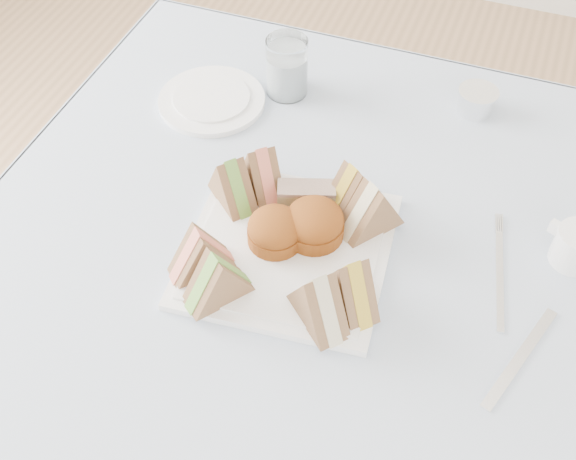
% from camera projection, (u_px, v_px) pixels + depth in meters
% --- Properties ---
extents(floor, '(4.00, 4.00, 0.00)m').
position_uv_depth(floor, '(305.00, 459.00, 1.61)').
color(floor, '#9E7751').
rests_on(floor, ground).
extents(table, '(0.90, 0.90, 0.74)m').
position_uv_depth(table, '(309.00, 377.00, 1.33)').
color(table, brown).
rests_on(table, floor).
extents(tablecloth, '(1.02, 1.02, 0.01)m').
position_uv_depth(tablecloth, '(314.00, 249.00, 1.04)').
color(tablecloth, silver).
rests_on(tablecloth, table).
extents(serving_plate, '(0.31, 0.31, 0.01)m').
position_uv_depth(serving_plate, '(288.00, 250.00, 1.03)').
color(serving_plate, white).
rests_on(serving_plate, tablecloth).
extents(sandwich_fl_a, '(0.09, 0.09, 0.08)m').
position_uv_depth(sandwich_fl_a, '(200.00, 251.00, 0.97)').
color(sandwich_fl_a, '#936C49').
rests_on(sandwich_fl_a, serving_plate).
extents(sandwich_fl_b, '(0.09, 0.10, 0.08)m').
position_uv_depth(sandwich_fl_b, '(217.00, 276.00, 0.94)').
color(sandwich_fl_b, '#936C49').
rests_on(sandwich_fl_b, serving_plate).
extents(sandwich_fr_a, '(0.10, 0.10, 0.08)m').
position_uv_depth(sandwich_fr_a, '(352.00, 282.00, 0.93)').
color(sandwich_fr_a, '#936C49').
rests_on(sandwich_fr_a, serving_plate).
extents(sandwich_fr_b, '(0.10, 0.10, 0.09)m').
position_uv_depth(sandwich_fr_b, '(319.00, 298.00, 0.92)').
color(sandwich_fr_b, '#936C49').
rests_on(sandwich_fr_b, serving_plate).
extents(sandwich_bl_a, '(0.10, 0.09, 0.08)m').
position_uv_depth(sandwich_bl_a, '(232.00, 181.00, 1.06)').
color(sandwich_bl_a, '#936C49').
rests_on(sandwich_bl_a, serving_plate).
extents(sandwich_bl_b, '(0.09, 0.10, 0.08)m').
position_uv_depth(sandwich_bl_b, '(262.00, 169.00, 1.07)').
color(sandwich_bl_b, '#936C49').
rests_on(sandwich_bl_b, serving_plate).
extents(sandwich_br_a, '(0.09, 0.11, 0.09)m').
position_uv_depth(sandwich_br_a, '(371.00, 207.00, 1.02)').
color(sandwich_br_a, '#936C49').
rests_on(sandwich_br_a, serving_plate).
extents(sandwich_br_b, '(0.08, 0.10, 0.08)m').
position_uv_depth(sandwich_br_b, '(352.00, 186.00, 1.05)').
color(sandwich_br_b, '#936C49').
rests_on(sandwich_br_b, serving_plate).
extents(scone_left, '(0.09, 0.09, 0.05)m').
position_uv_depth(scone_left, '(275.00, 230.00, 1.01)').
color(scone_left, brown).
rests_on(scone_left, serving_plate).
extents(scone_right, '(0.11, 0.11, 0.06)m').
position_uv_depth(scone_right, '(314.00, 223.00, 1.02)').
color(scone_right, brown).
rests_on(scone_right, serving_plate).
extents(pastry_slice, '(0.09, 0.06, 0.04)m').
position_uv_depth(pastry_slice, '(306.00, 196.00, 1.06)').
color(pastry_slice, tan).
rests_on(pastry_slice, serving_plate).
extents(side_plate, '(0.22, 0.22, 0.01)m').
position_uv_depth(side_plate, '(212.00, 100.00, 1.25)').
color(side_plate, white).
rests_on(side_plate, tablecloth).
extents(water_glass, '(0.09, 0.09, 0.11)m').
position_uv_depth(water_glass, '(287.00, 67.00, 1.23)').
color(water_glass, white).
rests_on(water_glass, tablecloth).
extents(tea_strainer, '(0.09, 0.09, 0.04)m').
position_uv_depth(tea_strainer, '(476.00, 102.00, 1.23)').
color(tea_strainer, white).
rests_on(tea_strainer, tablecloth).
extents(knife, '(0.07, 0.18, 0.00)m').
position_uv_depth(knife, '(520.00, 358.00, 0.92)').
color(knife, white).
rests_on(knife, tablecloth).
extents(fork, '(0.04, 0.18, 0.00)m').
position_uv_depth(fork, '(500.00, 280.00, 1.00)').
color(fork, white).
rests_on(fork, tablecloth).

